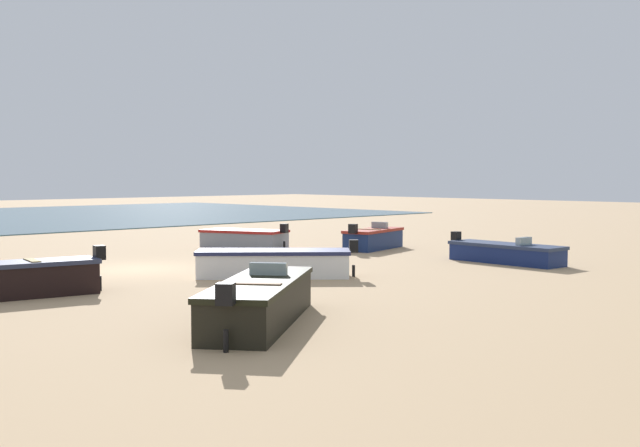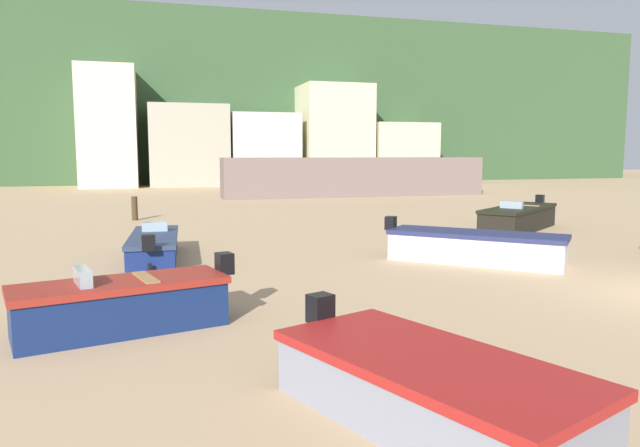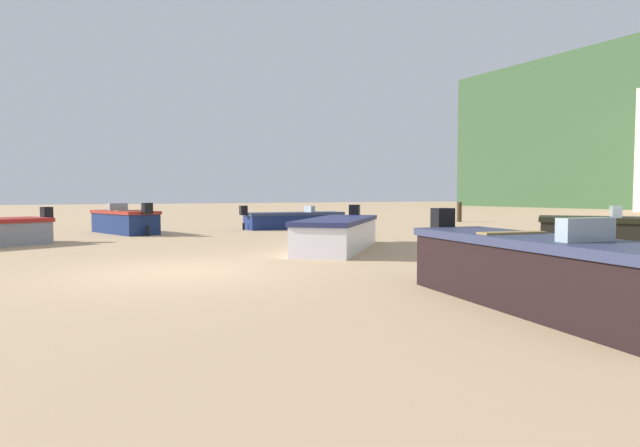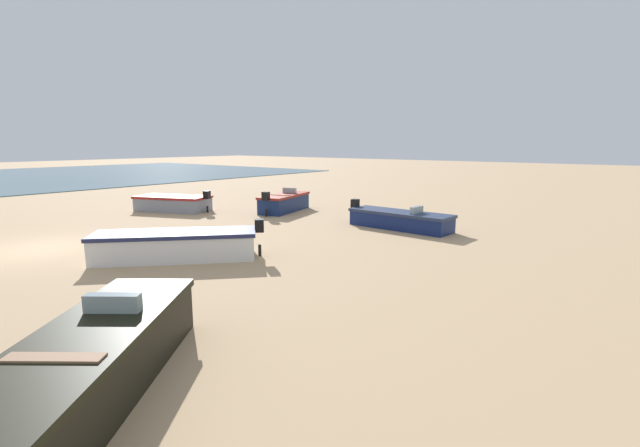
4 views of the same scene
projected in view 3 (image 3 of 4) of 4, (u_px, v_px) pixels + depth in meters
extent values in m
plane|color=tan|center=(181.00, 272.00, 10.34)|extent=(160.00, 160.00, 0.00)
cube|color=navy|center=(294.00, 222.00, 23.57)|extent=(1.47, 4.38, 0.60)
cube|color=navy|center=(294.00, 214.00, 23.55)|extent=(1.55, 4.49, 0.12)
cube|color=black|center=(243.00, 210.00, 22.51)|extent=(0.33, 0.30, 0.40)
cylinder|color=black|center=(244.00, 227.00, 22.55)|extent=(0.11, 0.11, 0.30)
cube|color=#8C9EA8|center=(310.00, 209.00, 23.87)|extent=(0.76, 0.24, 0.28)
cube|color=#8C9EA8|center=(616.00, 212.00, 12.96)|extent=(0.68, 0.80, 0.28)
cube|color=white|center=(338.00, 236.00, 14.48)|extent=(4.43, 4.26, 0.74)
cube|color=navy|center=(338.00, 220.00, 14.46)|extent=(4.56, 4.39, 0.12)
cube|color=black|center=(355.00, 211.00, 16.93)|extent=(0.42, 0.43, 0.40)
cylinder|color=black|center=(354.00, 236.00, 16.97)|extent=(0.14, 0.14, 0.37)
cube|color=black|center=(538.00, 277.00, 6.97)|extent=(4.49, 1.96, 0.83)
cube|color=#2C314D|center=(539.00, 241.00, 6.95)|extent=(4.60, 2.05, 0.12)
cube|color=black|center=(443.00, 220.00, 9.16)|extent=(0.33, 0.37, 0.40)
cylinder|color=black|center=(442.00, 269.00, 9.21)|extent=(0.12, 0.12, 0.42)
cube|color=#8C9EA8|center=(585.00, 230.00, 6.22)|extent=(0.33, 0.73, 0.28)
cube|color=olive|center=(512.00, 235.00, 7.46)|extent=(0.42, 1.03, 0.08)
cube|color=navy|center=(125.00, 223.00, 20.62)|extent=(3.66, 2.08, 0.77)
cube|color=maroon|center=(125.00, 212.00, 20.60)|extent=(3.77, 2.18, 0.12)
cube|color=black|center=(147.00, 208.00, 19.22)|extent=(0.35, 0.38, 0.40)
cylinder|color=black|center=(148.00, 231.00, 19.26)|extent=(0.12, 0.12, 0.38)
cube|color=#8C9EA8|center=(118.00, 207.00, 21.02)|extent=(0.38, 0.76, 0.28)
cube|color=#9C7242|center=(129.00, 211.00, 20.28)|extent=(0.50, 1.07, 0.08)
cube|color=black|center=(47.00, 213.00, 16.80)|extent=(0.40, 0.38, 0.40)
cylinder|color=black|center=(47.00, 237.00, 16.84)|extent=(0.13, 0.13, 0.34)
cylinder|color=#3D2E1C|center=(459.00, 212.00, 29.45)|extent=(0.27, 0.27, 1.09)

